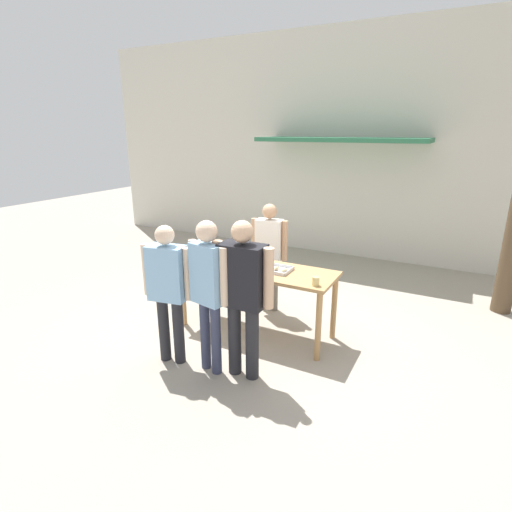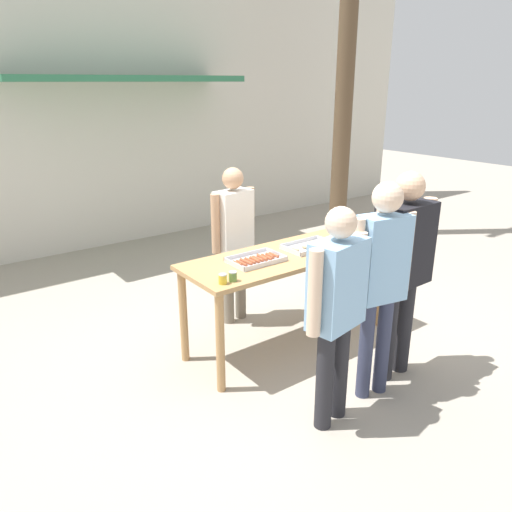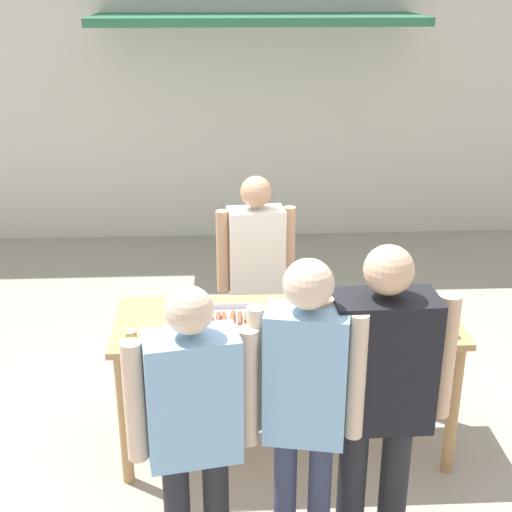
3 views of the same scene
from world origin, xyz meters
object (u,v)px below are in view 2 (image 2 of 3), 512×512
(person_server_behind_table, at_px, (234,232))
(person_customer_holding_hotdog, at_px, (336,301))
(person_customer_with_cup, at_px, (403,261))
(beer_cup, at_px, (377,236))
(food_tray_sausages, at_px, (256,260))
(food_tray_buns, at_px, (310,246))
(person_customer_waiting_in_line, at_px, (381,272))
(condiment_jar_ketchup, at_px, (233,276))
(condiment_jar_mustard, at_px, (223,279))

(person_server_behind_table, xyz_separation_m, person_customer_holding_hotdog, (-0.37, -1.78, 0.00))
(person_customer_holding_hotdog, distance_m, person_customer_with_cup, 0.88)
(beer_cup, bearing_deg, person_customer_holding_hotdog, -148.93)
(food_tray_sausages, height_order, food_tray_buns, food_tray_buns)
(food_tray_sausages, xyz_separation_m, beer_cup, (1.28, -0.24, 0.04))
(beer_cup, distance_m, person_customer_waiting_in_line, 1.21)
(food_tray_sausages, height_order, person_customer_waiting_in_line, person_customer_waiting_in_line)
(condiment_jar_ketchup, height_order, beer_cup, beer_cup)
(food_tray_sausages, xyz_separation_m, person_customer_waiting_in_line, (0.38, -1.04, 0.12))
(food_tray_buns, xyz_separation_m, condiment_jar_mustard, (-1.13, -0.25, 0.02))
(person_server_behind_table, bearing_deg, beer_cup, -49.20)
(beer_cup, relative_size, person_customer_holding_hotdog, 0.06)
(food_tray_buns, relative_size, person_customer_waiting_in_line, 0.28)
(food_tray_buns, height_order, person_customer_with_cup, person_customer_with_cup)
(person_server_behind_table, distance_m, person_customer_holding_hotdog, 1.82)
(food_tray_sausages, relative_size, person_customer_holding_hotdog, 0.29)
(condiment_jar_mustard, distance_m, person_customer_with_cup, 1.43)
(food_tray_buns, height_order, condiment_jar_ketchup, condiment_jar_ketchup)
(condiment_jar_mustard, height_order, person_customer_waiting_in_line, person_customer_waiting_in_line)
(condiment_jar_ketchup, relative_size, person_customer_waiting_in_line, 0.05)
(food_tray_buns, bearing_deg, food_tray_sausages, -179.83)
(person_customer_with_cup, relative_size, person_customer_waiting_in_line, 1.01)
(condiment_jar_mustard, distance_m, beer_cup, 1.78)
(person_customer_holding_hotdog, bearing_deg, food_tray_buns, -135.04)
(person_customer_with_cup, bearing_deg, person_customer_waiting_in_line, 12.27)
(condiment_jar_mustard, height_order, person_customer_with_cup, person_customer_with_cup)
(food_tray_sausages, bearing_deg, person_customer_with_cup, -51.99)
(condiment_jar_mustard, relative_size, person_server_behind_table, 0.05)
(condiment_jar_mustard, height_order, person_customer_holding_hotdog, person_customer_holding_hotdog)
(condiment_jar_ketchup, bearing_deg, condiment_jar_mustard, 178.61)
(person_customer_holding_hotdog, height_order, person_customer_waiting_in_line, person_customer_waiting_in_line)
(food_tray_sausages, xyz_separation_m, person_customer_with_cup, (0.74, -0.95, 0.11))
(person_customer_with_cup, bearing_deg, condiment_jar_mustard, -30.60)
(person_server_behind_table, bearing_deg, person_customer_holding_hotdog, -109.02)
(condiment_jar_mustard, bearing_deg, person_customer_waiting_in_line, -41.87)
(condiment_jar_ketchup, distance_m, person_customer_waiting_in_line, 1.12)
(condiment_jar_mustard, bearing_deg, beer_cup, 0.30)
(food_tray_buns, xyz_separation_m, person_server_behind_table, (-0.38, 0.69, 0.04))
(food_tray_sausages, relative_size, person_customer_with_cup, 0.27)
(person_server_behind_table, relative_size, person_customer_with_cup, 0.92)
(person_server_behind_table, xyz_separation_m, person_customer_waiting_in_line, (0.14, -1.73, 0.08))
(condiment_jar_ketchup, distance_m, person_server_behind_table, 1.15)
(condiment_jar_mustard, distance_m, person_customer_waiting_in_line, 1.19)
(person_customer_with_cup, xyz_separation_m, person_customer_waiting_in_line, (-0.36, -0.09, 0.02))
(beer_cup, height_order, person_customer_holding_hotdog, person_customer_holding_hotdog)
(condiment_jar_mustard, relative_size, person_customer_with_cup, 0.05)
(food_tray_sausages, height_order, condiment_jar_ketchup, condiment_jar_ketchup)
(person_customer_holding_hotdog, bearing_deg, condiment_jar_mustard, -76.34)
(beer_cup, bearing_deg, condiment_jar_mustard, -179.70)
(beer_cup, xyz_separation_m, person_server_behind_table, (-1.04, 0.93, 0.00))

